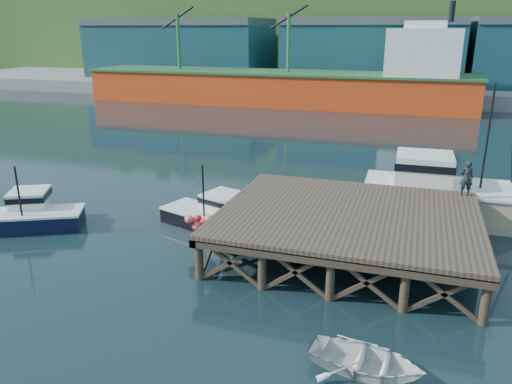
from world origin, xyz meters
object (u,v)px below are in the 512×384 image
at_px(boat_navy, 27,214).
at_px(dinghy, 366,361).
at_px(trawler, 464,193).
at_px(boat_black, 214,215).
at_px(dockworker, 467,178).

distance_m(boat_navy, dinghy, 20.15).
height_order(boat_navy, trawler, trawler).
bearing_deg(boat_navy, boat_black, -7.91).
distance_m(boat_navy, trawler, 24.35).
relative_size(dinghy, dockworker, 1.97).
bearing_deg(dinghy, boat_navy, 77.40).
height_order(boat_navy, boat_black, boat_navy).
distance_m(boat_black, trawler, 14.12).
bearing_deg(trawler, dinghy, -104.96).
bearing_deg(dinghy, boat_black, 49.84).
relative_size(boat_black, dockworker, 3.41).
distance_m(trawler, dockworker, 2.57).
relative_size(trawler, dinghy, 3.18).
bearing_deg(dinghy, trawler, -7.21).
bearing_deg(boat_black, boat_navy, -143.06).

